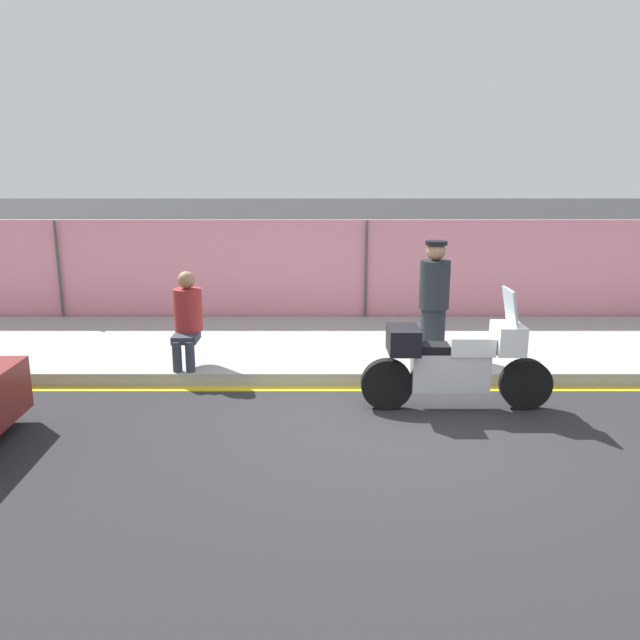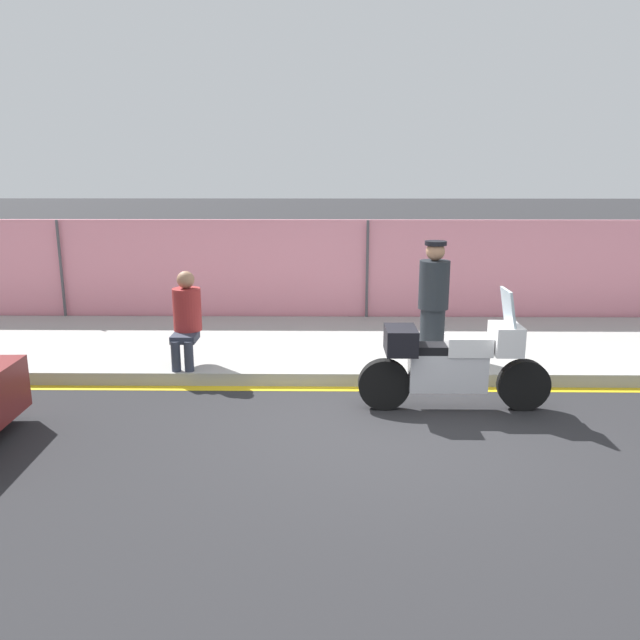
% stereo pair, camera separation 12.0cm
% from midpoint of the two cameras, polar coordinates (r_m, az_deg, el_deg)
% --- Properties ---
extents(ground_plane, '(120.00, 120.00, 0.00)m').
position_cam_midpoint_polar(ground_plane, '(7.06, 7.04, -9.77)').
color(ground_plane, '#262628').
extents(sidewalk, '(41.26, 3.35, 0.17)m').
position_cam_midpoint_polar(sidewalk, '(9.88, 5.18, -2.38)').
color(sidewalk, '#9E9E99').
rests_on(sidewalk, ground_plane).
extents(curb_paint_stripe, '(41.26, 0.18, 0.01)m').
position_cam_midpoint_polar(curb_paint_stripe, '(8.23, 6.10, -6.29)').
color(curb_paint_stripe, gold).
rests_on(curb_paint_stripe, ground_plane).
extents(storefront_fence, '(39.19, 0.17, 1.93)m').
position_cam_midpoint_polar(storefront_fence, '(11.41, 4.60, 4.29)').
color(storefront_fence, pink).
rests_on(storefront_fence, ground_plane).
extents(motorcycle, '(2.27, 0.50, 1.46)m').
position_cam_midpoint_polar(motorcycle, '(7.52, 12.49, -3.78)').
color(motorcycle, black).
rests_on(motorcycle, ground_plane).
extents(officer_standing, '(0.43, 0.43, 1.65)m').
position_cam_midpoint_polar(officer_standing, '(9.04, 10.71, 1.97)').
color(officer_standing, '#1E2328').
rests_on(officer_standing, sidewalk).
extents(person_seated_on_curb, '(0.39, 0.67, 1.28)m').
position_cam_midpoint_polar(person_seated_on_curb, '(8.68, -11.74, 0.57)').
color(person_seated_on_curb, '#2D3342').
rests_on(person_seated_on_curb, sidewalk).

